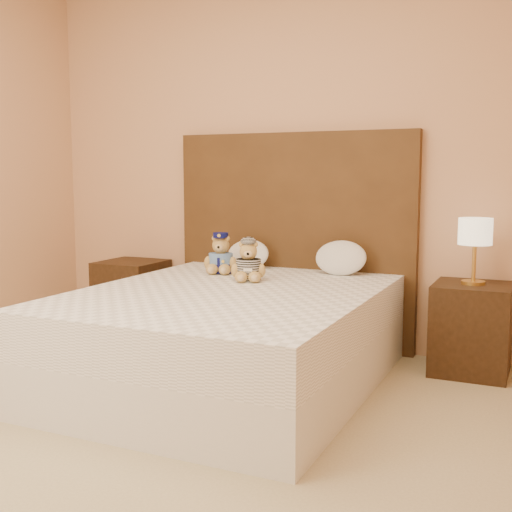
% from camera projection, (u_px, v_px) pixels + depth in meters
% --- Properties ---
extents(ground, '(4.00, 4.50, 0.00)m').
position_uv_depth(ground, '(98.00, 467.00, 2.66)').
color(ground, '#C4B38C').
rests_on(ground, ground).
extents(room_walls, '(4.04, 4.52, 2.72)m').
position_uv_depth(room_walls, '(151.00, 38.00, 2.84)').
color(room_walls, tan).
rests_on(room_walls, ground).
extents(bed, '(1.60, 2.00, 0.55)m').
position_uv_depth(bed, '(229.00, 337.00, 3.70)').
color(bed, white).
rests_on(bed, ground).
extents(headboard, '(1.75, 0.08, 1.50)m').
position_uv_depth(headboard, '(293.00, 239.00, 4.55)').
color(headboard, '#4D3117').
rests_on(headboard, ground).
extents(nightstand_left, '(0.45, 0.45, 0.55)m').
position_uv_depth(nightstand_left, '(132.00, 296.00, 4.94)').
color(nightstand_left, '#372111').
rests_on(nightstand_left, ground).
extents(nightstand_right, '(0.45, 0.45, 0.55)m').
position_uv_depth(nightstand_right, '(471.00, 329.00, 3.91)').
color(nightstand_right, '#372111').
rests_on(nightstand_right, ground).
extents(lamp, '(0.20, 0.20, 0.40)m').
position_uv_depth(lamp, '(475.00, 235.00, 3.84)').
color(lamp, gold).
rests_on(lamp, nightstand_right).
extents(teddy_police, '(0.28, 0.28, 0.27)m').
position_uv_depth(teddy_police, '(221.00, 253.00, 4.29)').
color(teddy_police, '#A57C40').
rests_on(teddy_police, bed).
extents(teddy_prisoner, '(0.29, 0.29, 0.25)m').
position_uv_depth(teddy_prisoner, '(248.00, 261.00, 3.98)').
color(teddy_prisoner, '#A57C40').
rests_on(teddy_prisoner, bed).
extents(pillow_left, '(0.31, 0.20, 0.22)m').
position_uv_depth(pillow_left, '(248.00, 253.00, 4.52)').
color(pillow_left, white).
rests_on(pillow_left, bed).
extents(pillow_right, '(0.35, 0.22, 0.24)m').
position_uv_depth(pillow_right, '(341.00, 256.00, 4.23)').
color(pillow_right, white).
rests_on(pillow_right, bed).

